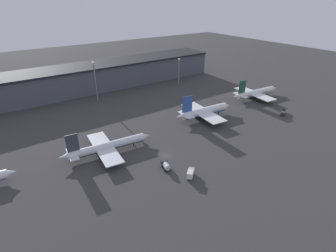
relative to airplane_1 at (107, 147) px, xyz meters
name	(u,v)px	position (x,y,z in m)	size (l,w,h in m)	color
ground	(167,156)	(20.11, -17.07, -3.15)	(600.00, 600.00, 0.00)	#383538
terminal_building	(83,79)	(20.11, 87.03, 5.80)	(205.75, 27.58, 17.81)	#4C515B
airplane_1	(107,147)	(0.00, 0.00, 0.00)	(40.73, 30.15, 12.59)	silver
airplane_2	(204,111)	(59.15, 3.26, 0.66)	(37.02, 31.28, 14.84)	white
airplane_3	(255,93)	(108.61, 7.68, 0.30)	(39.27, 31.01, 13.62)	white
service_vehicle_0	(166,165)	(14.23, -24.40, -1.41)	(3.45, 5.29, 2.99)	#282D38
service_vehicle_1	(190,173)	(18.89, -34.05, -1.39)	(5.57, 5.23, 3.15)	#9EA3A8
service_vehicle_2	(283,112)	(100.13, -19.09, -1.89)	(7.23, 5.48, 2.66)	#282D38
lamp_post_1	(95,77)	(20.00, 61.92, 13.03)	(1.80, 1.80, 25.50)	slate
lamp_post_2	(179,67)	(85.57, 61.92, 9.75)	(1.80, 1.80, 19.64)	slate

